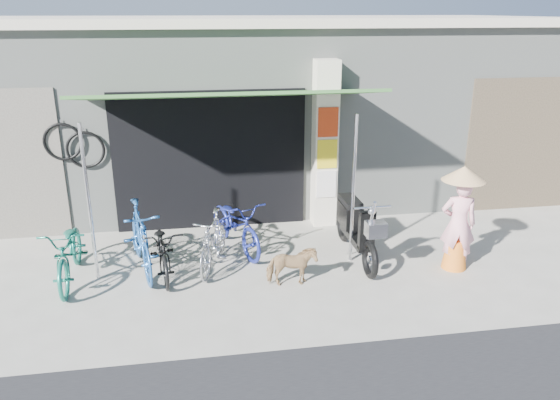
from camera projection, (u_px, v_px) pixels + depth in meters
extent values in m
plane|color=#A8A498|center=(305.00, 287.00, 7.91)|extent=(80.00, 80.00, 0.00)
cube|color=gray|center=(259.00, 107.00, 12.08)|extent=(12.00, 5.00, 3.50)
cube|color=beige|center=(258.00, 21.00, 11.48)|extent=(12.30, 5.30, 0.16)
cube|color=black|center=(210.00, 161.00, 9.72)|extent=(3.40, 0.06, 2.50)
cube|color=black|center=(212.00, 198.00, 9.96)|extent=(3.06, 0.04, 1.10)
torus|color=black|center=(86.00, 150.00, 9.26)|extent=(0.65, 0.05, 0.65)
cylinder|color=silver|center=(84.00, 131.00, 9.18)|extent=(0.02, 0.02, 0.12)
torus|color=black|center=(63.00, 142.00, 9.16)|extent=(0.65, 0.05, 0.65)
cylinder|color=silver|center=(61.00, 123.00, 9.07)|extent=(0.02, 0.02, 0.12)
cube|color=silver|center=(324.00, 145.00, 9.83)|extent=(0.42, 0.42, 3.00)
cube|color=red|center=(328.00, 122.00, 9.48)|extent=(0.36, 0.02, 0.52)
cube|color=yellow|center=(327.00, 154.00, 9.66)|extent=(0.36, 0.02, 0.52)
cube|color=silver|center=(326.00, 184.00, 9.85)|extent=(0.36, 0.02, 0.50)
cube|color=#30602B|center=(229.00, 95.00, 8.47)|extent=(4.60, 1.88, 0.35)
cylinder|color=silver|center=(89.00, 204.00, 7.76)|extent=(0.05, 0.05, 2.36)
cylinder|color=silver|center=(353.00, 190.00, 8.36)|extent=(0.05, 0.05, 2.36)
cube|color=brown|center=(529.00, 145.00, 10.66)|extent=(2.60, 0.06, 2.60)
imported|color=#186C59|center=(70.00, 252.00, 7.95)|extent=(0.68, 1.78, 0.92)
imported|color=#205396|center=(141.00, 239.00, 8.23)|extent=(0.87, 1.84, 1.06)
imported|color=black|center=(163.00, 250.00, 8.16)|extent=(0.71, 1.58, 0.80)
imported|color=#B6B7BB|center=(213.00, 241.00, 8.37)|extent=(0.84, 1.54, 0.89)
imported|color=navy|center=(236.00, 224.00, 9.00)|extent=(1.18, 1.84, 0.91)
imported|color=#A97559|center=(291.00, 266.00, 7.86)|extent=(0.72, 0.34, 0.61)
torus|color=black|center=(370.00, 260.00, 8.09)|extent=(0.10, 0.58, 0.58)
torus|color=black|center=(343.00, 225.00, 9.40)|extent=(0.10, 0.58, 0.58)
cube|color=black|center=(356.00, 236.00, 8.72)|extent=(0.25, 1.03, 0.11)
cube|color=black|center=(350.00, 214.00, 9.00)|extent=(0.29, 0.60, 0.37)
cube|color=black|center=(350.00, 201.00, 8.92)|extent=(0.27, 0.60, 0.10)
cube|color=black|center=(367.00, 230.00, 8.17)|extent=(0.24, 0.11, 0.61)
cylinder|color=silver|center=(372.00, 207.00, 7.85)|extent=(0.56, 0.04, 0.03)
cube|color=silver|center=(376.00, 229.00, 7.76)|extent=(0.28, 0.22, 0.22)
imported|color=#FFABB8|center=(458.00, 224.00, 8.26)|extent=(0.61, 0.48, 1.46)
cone|color=orange|center=(455.00, 254.00, 8.43)|extent=(0.38, 0.38, 0.46)
cone|color=#DDAE77|center=(464.00, 174.00, 8.00)|extent=(0.64, 0.64, 0.22)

